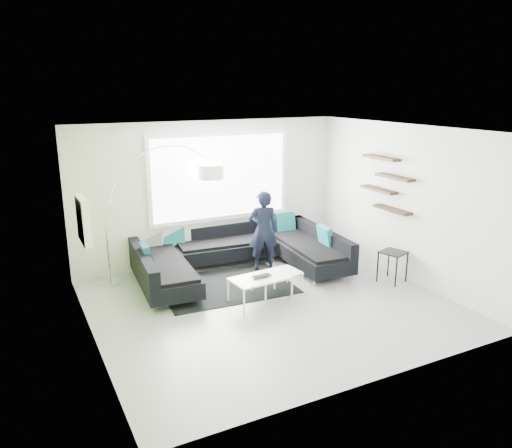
{
  "coord_description": "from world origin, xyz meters",
  "views": [
    {
      "loc": [
        -3.6,
        -6.56,
        3.41
      ],
      "look_at": [
        0.2,
        0.9,
        1.11
      ],
      "focal_mm": 35.0,
      "sensor_mm": 36.0,
      "label": 1
    }
  ],
  "objects_px": {
    "sectional_sofa": "(239,256)",
    "coffee_table": "(269,285)",
    "laptop": "(263,277)",
    "person": "(263,231)",
    "arc_lamp": "(105,218)",
    "side_table": "(392,267)"
  },
  "relations": [
    {
      "from": "sectional_sofa",
      "to": "coffee_table",
      "type": "bearing_deg",
      "value": -84.65
    },
    {
      "from": "laptop",
      "to": "sectional_sofa",
      "type": "bearing_deg",
      "value": 79.27
    },
    {
      "from": "person",
      "to": "arc_lamp",
      "type": "bearing_deg",
      "value": 4.09
    },
    {
      "from": "sectional_sofa",
      "to": "side_table",
      "type": "bearing_deg",
      "value": -30.24
    },
    {
      "from": "sectional_sofa",
      "to": "side_table",
      "type": "height_order",
      "value": "sectional_sofa"
    },
    {
      "from": "person",
      "to": "laptop",
      "type": "bearing_deg",
      "value": 79.37
    },
    {
      "from": "coffee_table",
      "to": "person",
      "type": "relative_size",
      "value": 0.8
    },
    {
      "from": "laptop",
      "to": "arc_lamp",
      "type": "bearing_deg",
      "value": 133.55
    },
    {
      "from": "arc_lamp",
      "to": "laptop",
      "type": "bearing_deg",
      "value": -37.7
    },
    {
      "from": "coffee_table",
      "to": "laptop",
      "type": "xyz_separation_m",
      "value": [
        -0.19,
        -0.15,
        0.22
      ]
    },
    {
      "from": "coffee_table",
      "to": "person",
      "type": "height_order",
      "value": "person"
    },
    {
      "from": "coffee_table",
      "to": "person",
      "type": "xyz_separation_m",
      "value": [
        0.5,
        1.18,
        0.57
      ]
    },
    {
      "from": "person",
      "to": "laptop",
      "type": "height_order",
      "value": "person"
    },
    {
      "from": "side_table",
      "to": "laptop",
      "type": "xyz_separation_m",
      "value": [
        -2.48,
        0.29,
        0.14
      ]
    },
    {
      "from": "side_table",
      "to": "person",
      "type": "height_order",
      "value": "person"
    },
    {
      "from": "person",
      "to": "laptop",
      "type": "relative_size",
      "value": 4.54
    },
    {
      "from": "sectional_sofa",
      "to": "laptop",
      "type": "xyz_separation_m",
      "value": [
        -0.17,
        -1.31,
        0.06
      ]
    },
    {
      "from": "arc_lamp",
      "to": "laptop",
      "type": "distance_m",
      "value": 2.97
    },
    {
      "from": "arc_lamp",
      "to": "person",
      "type": "bearing_deg",
      "value": -7.48
    },
    {
      "from": "sectional_sofa",
      "to": "coffee_table",
      "type": "xyz_separation_m",
      "value": [
        0.02,
        -1.17,
        -0.15
      ]
    },
    {
      "from": "coffee_table",
      "to": "arc_lamp",
      "type": "xyz_separation_m",
      "value": [
        -2.28,
        1.81,
        1.0
      ]
    },
    {
      "from": "person",
      "to": "laptop",
      "type": "xyz_separation_m",
      "value": [
        -0.69,
        -1.32,
        -0.35
      ]
    }
  ]
}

